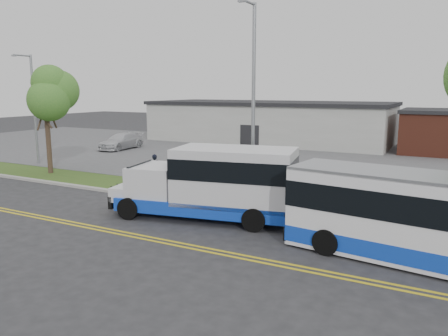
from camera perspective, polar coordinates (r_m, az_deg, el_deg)
The scene contains 17 objects.
ground at distance 21.18m, azimuth -6.92°, elevation -5.21°, with size 140.00×140.00×0.00m, color #28282B.
lane_line_north at distance 18.30m, azimuth -13.89°, elevation -7.92°, with size 70.00×0.12×0.01m, color gold.
lane_line_south at distance 18.09m, azimuth -14.52°, elevation -8.17°, with size 70.00×0.12×0.01m, color gold.
curb at distance 22.04m, azimuth -5.29°, elevation -4.36°, with size 80.00×0.30×0.15m, color #9E9B93.
verge at distance 23.52m, azimuth -2.88°, elevation -3.46°, with size 80.00×3.30×0.10m, color #2A4C19.
parking_lot at distance 36.12m, azimuth 8.67°, elevation 1.25°, with size 80.00×25.00×0.10m, color #4C4C4F.
commercial_building at distance 47.29m, azimuth 5.91°, elevation 6.02°, with size 25.40×10.40×4.35m.
brick_wing at distance 42.87m, azimuth 26.30°, elevation 4.29°, with size 6.30×7.30×3.90m.
tree_west at distance 30.99m, azimuth -22.31°, elevation 8.57°, with size 4.40×4.40×6.91m.
streetlight_near at distance 21.31m, azimuth 3.79°, elevation 9.19°, with size 0.35×1.53×9.50m.
streetlight_far at distance 35.51m, azimuth -23.65°, elevation 7.55°, with size 0.35×1.53×8.00m.
shuttle_bus at distance 18.95m, azimuth -0.94°, elevation -1.73°, with size 8.55×4.09×3.16m.
pedestrian at distance 26.39m, azimuth -9.03°, elevation -0.05°, with size 0.63×0.41×1.72m, color black.
parked_car_a at distance 31.81m, azimuth -2.98°, elevation 1.50°, with size 1.46×4.19×1.38m, color #9DA0A4.
parked_car_b at distance 42.07m, azimuth -13.29°, elevation 3.43°, with size 2.05×5.04×1.46m, color silver.
grocery_bag_left at distance 26.51m, azimuth -9.83°, elevation -1.57°, with size 0.32×0.32×0.32m, color white.
grocery_bag_right at distance 26.54m, azimuth -8.15°, elevation -1.51°, with size 0.32×0.32×0.32m, color white.
Camera 1 is at (11.76, -16.70, 5.61)m, focal length 35.00 mm.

